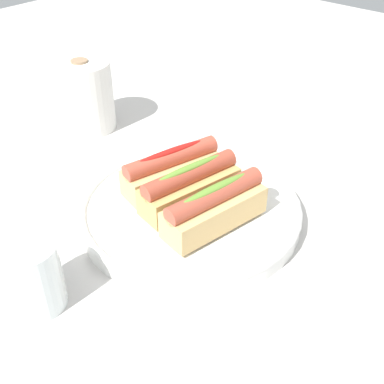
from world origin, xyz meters
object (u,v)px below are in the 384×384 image
object	(u,v)px
hotdog_front	(215,207)
paper_towel_roll	(84,96)
water_glass	(33,278)
serving_bowl	(192,211)
hotdog_back	(192,187)
hotdog_side	(172,170)

from	to	relation	value
hotdog_front	paper_towel_roll	world-z (taller)	paper_towel_roll
paper_towel_roll	water_glass	bearing A→B (deg)	-135.78
paper_towel_roll	serving_bowl	bearing A→B (deg)	-102.83
hotdog_back	paper_towel_roll	bearing A→B (deg)	77.17
hotdog_front	water_glass	bearing A→B (deg)	160.22
hotdog_back	water_glass	world-z (taller)	hotdog_back
hotdog_front	hotdog_back	bearing A→B (deg)	75.17
hotdog_back	hotdog_side	xyz separation A→B (m)	(0.01, 0.05, 0.00)
serving_bowl	water_glass	world-z (taller)	water_glass
serving_bowl	hotdog_side	bearing A→B (deg)	75.17
hotdog_side	paper_towel_roll	distance (m)	0.30
hotdog_front	hotdog_side	size ratio (longest dim) A/B	0.99
hotdog_side	paper_towel_roll	size ratio (longest dim) A/B	1.18
paper_towel_roll	hotdog_back	bearing A→B (deg)	-102.83
hotdog_side	hotdog_back	bearing A→B (deg)	-104.83
hotdog_side	water_glass	size ratio (longest dim) A/B	1.75
hotdog_front	hotdog_side	xyz separation A→B (m)	(0.03, 0.11, 0.00)
water_glass	paper_towel_roll	world-z (taller)	paper_towel_roll
serving_bowl	water_glass	xyz separation A→B (m)	(-0.24, 0.03, 0.03)
serving_bowl	paper_towel_roll	distance (m)	0.35
hotdog_side	hotdog_front	bearing A→B (deg)	-104.83
serving_bowl	hotdog_back	distance (m)	0.04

